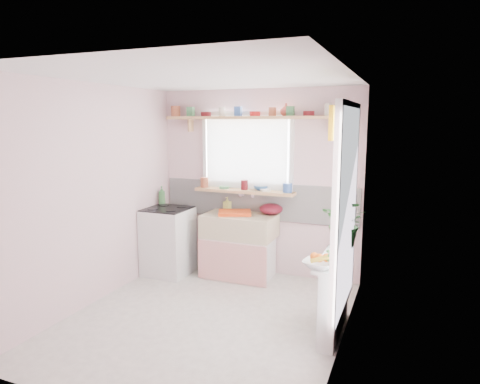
% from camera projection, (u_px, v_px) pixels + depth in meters
% --- Properties ---
extents(room, '(3.20, 3.20, 3.20)m').
position_uv_depth(room, '(291.00, 184.00, 4.87)').
color(room, white).
rests_on(room, ground).
extents(sink_unit, '(0.95, 0.65, 1.11)m').
position_uv_depth(sink_unit, '(239.00, 245.00, 5.72)').
color(sink_unit, white).
rests_on(sink_unit, ground).
extents(cooker, '(0.58, 0.58, 0.93)m').
position_uv_depth(cooker, '(168.00, 241.00, 5.84)').
color(cooker, white).
rests_on(cooker, ground).
extents(radiator_ledge, '(0.22, 0.95, 0.78)m').
position_uv_depth(radiator_ledge, '(334.00, 294.00, 4.19)').
color(radiator_ledge, white).
rests_on(radiator_ledge, ground).
extents(windowsill, '(1.40, 0.22, 0.04)m').
position_uv_depth(windowsill, '(244.00, 191.00, 5.77)').
color(windowsill, tan).
rests_on(windowsill, room).
extents(pine_shelf, '(2.52, 0.24, 0.04)m').
position_uv_depth(pine_shelf, '(255.00, 118.00, 5.55)').
color(pine_shelf, tan).
rests_on(pine_shelf, room).
extents(shelf_crockery, '(2.47, 0.11, 0.12)m').
position_uv_depth(shelf_crockery, '(255.00, 112.00, 5.54)').
color(shelf_crockery, '#A55133').
rests_on(shelf_crockery, pine_shelf).
extents(sill_crockery, '(1.35, 0.11, 0.12)m').
position_uv_depth(sill_crockery, '(244.00, 186.00, 5.76)').
color(sill_crockery, '#A55133').
rests_on(sill_crockery, windowsill).
extents(dish_tray, '(0.52, 0.46, 0.04)m').
position_uv_depth(dish_tray, '(235.00, 213.00, 5.69)').
color(dish_tray, '#F54B15').
rests_on(dish_tray, sink_unit).
extents(colander, '(0.37, 0.37, 0.14)m').
position_uv_depth(colander, '(271.00, 209.00, 5.69)').
color(colander, maroon).
rests_on(colander, sink_unit).
extents(jade_plant, '(0.55, 0.51, 0.51)m').
position_uv_depth(jade_plant, '(346.00, 223.00, 4.44)').
color(jade_plant, '#255D25').
rests_on(jade_plant, radiator_ledge).
extents(fruit_bowl, '(0.32, 0.32, 0.07)m').
position_uv_depth(fruit_bowl, '(319.00, 264.00, 3.83)').
color(fruit_bowl, silver).
rests_on(fruit_bowl, radiator_ledge).
extents(herb_pot, '(0.13, 0.10, 0.21)m').
position_uv_depth(herb_pot, '(332.00, 260.00, 3.73)').
color(herb_pot, '#2F5F26').
rests_on(herb_pot, radiator_ledge).
extents(soap_bottle_sink, '(0.10, 0.10, 0.19)m').
position_uv_depth(soap_bottle_sink, '(227.00, 204.00, 5.91)').
color(soap_bottle_sink, '#C6CB5A').
rests_on(soap_bottle_sink, sink_unit).
extents(sill_cup, '(0.13, 0.13, 0.10)m').
position_uv_depth(sill_cup, '(205.00, 183.00, 6.04)').
color(sill_cup, white).
rests_on(sill_cup, windowsill).
extents(sill_bowl, '(0.26, 0.26, 0.06)m').
position_uv_depth(sill_bowl, '(261.00, 188.00, 5.74)').
color(sill_bowl, '#2D5B93').
rests_on(sill_bowl, windowsill).
extents(shelf_vase, '(0.18, 0.18, 0.16)m').
position_uv_depth(shelf_vase, '(286.00, 110.00, 5.44)').
color(shelf_vase, '#B24236').
rests_on(shelf_vase, pine_shelf).
extents(cooker_bottle, '(0.13, 0.13, 0.26)m').
position_uv_depth(cooker_bottle, '(162.00, 195.00, 6.03)').
color(cooker_bottle, '#3C783F').
rests_on(cooker_bottle, cooker).
extents(fruit, '(0.20, 0.14, 0.10)m').
position_uv_depth(fruit, '(320.00, 258.00, 3.82)').
color(fruit, orange).
rests_on(fruit, fruit_bowl).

